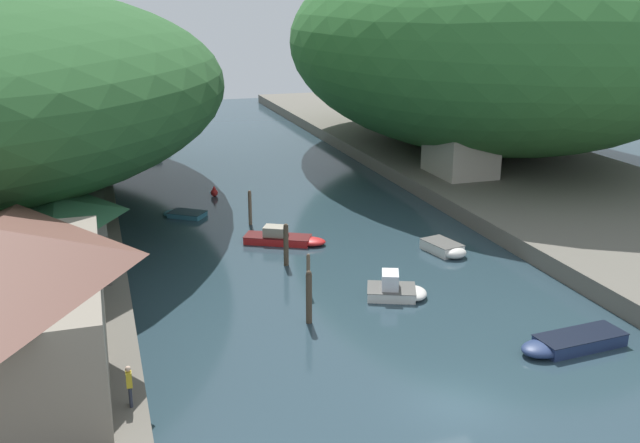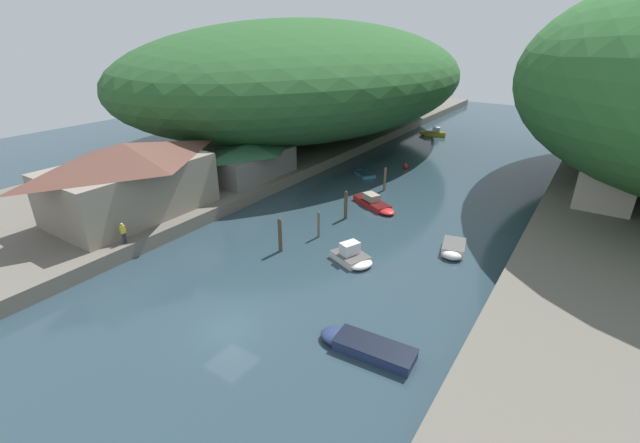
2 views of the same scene
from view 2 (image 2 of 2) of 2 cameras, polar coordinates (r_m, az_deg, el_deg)
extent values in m
plane|color=#283D47|center=(49.39, 13.23, 4.53)|extent=(130.00, 130.00, 0.00)
cube|color=#666056|center=(60.76, -7.70, 9.25)|extent=(22.00, 120.00, 1.20)
ellipsoid|color=#285628|center=(69.01, -2.08, 18.70)|extent=(43.98, 61.57, 16.46)
cube|color=gray|center=(40.84, -23.89, 4.06)|extent=(7.85, 12.96, 4.58)
pyramid|color=brown|center=(39.97, -24.66, 8.29)|extent=(8.47, 13.99, 1.73)
cube|color=slate|center=(47.96, -9.33, 7.54)|extent=(5.49, 9.82, 2.79)
pyramid|color=#38704C|center=(47.45, -9.48, 9.74)|extent=(5.93, 10.61, 1.01)
cube|color=#B2A899|center=(47.61, 33.82, 3.99)|extent=(4.57, 6.09, 3.50)
pyramid|color=#3D4247|center=(47.03, 34.46, 6.59)|extent=(4.94, 6.57, 1.07)
cube|color=red|center=(43.15, 6.93, 2.46)|extent=(4.67, 3.47, 0.49)
ellipsoid|color=red|center=(41.51, 8.68, 1.44)|extent=(2.67, 2.37, 0.49)
cube|color=#450A0A|center=(43.06, 6.95, 2.78)|extent=(4.76, 3.54, 0.03)
cube|color=#9E937F|center=(43.04, 6.86, 3.25)|extent=(1.89, 1.71, 0.69)
cube|color=silver|center=(32.83, 4.05, -4.77)|extent=(3.19, 2.84, 0.53)
ellipsoid|color=silver|center=(31.94, 5.51, -5.72)|extent=(1.93, 2.25, 0.53)
cube|color=#504E4A|center=(32.69, 4.06, -4.34)|extent=(3.26, 2.90, 0.03)
cube|color=silver|center=(32.53, 4.00, -3.58)|extent=(1.38, 1.64, 0.94)
cube|color=navy|center=(24.38, 7.28, -16.60)|extent=(4.47, 2.02, 0.62)
ellipsoid|color=navy|center=(25.04, 2.52, -15.10)|extent=(2.29, 1.77, 0.62)
cube|color=black|center=(24.17, 7.32, -16.02)|extent=(4.56, 2.06, 0.03)
cube|color=gold|center=(74.43, 15.09, 11.21)|extent=(3.60, 2.24, 0.65)
ellipsoid|color=gold|center=(74.47, 13.77, 11.35)|extent=(1.98, 1.67, 0.65)
cube|color=#4C3E0E|center=(74.36, 15.11, 11.47)|extent=(3.68, 2.29, 0.03)
cube|color=silver|center=(74.28, 15.23, 11.74)|extent=(1.40, 1.21, 0.79)
cube|color=teal|center=(52.07, 6.01, 6.30)|extent=(3.08, 2.86, 0.38)
ellipsoid|color=teal|center=(53.18, 5.39, 6.71)|extent=(1.98, 2.04, 0.38)
cube|color=#132A33|center=(52.01, 6.02, 6.51)|extent=(3.14, 2.92, 0.03)
cube|color=silver|center=(35.63, 17.39, -3.31)|extent=(2.18, 2.91, 0.67)
ellipsoid|color=silver|center=(34.47, 17.19, -4.26)|extent=(1.82, 1.62, 0.67)
cube|color=#504E4A|center=(35.48, 17.46, -2.81)|extent=(2.23, 2.97, 0.03)
cylinder|color=#4C3D2D|center=(33.71, -5.34, -1.94)|extent=(0.32, 0.32, 2.67)
sphere|color=#4C3D2D|center=(33.12, -5.43, 0.23)|extent=(0.29, 0.29, 0.29)
cylinder|color=brown|center=(35.95, -0.19, -0.49)|extent=(0.22, 0.22, 2.21)
sphere|color=brown|center=(35.49, -0.19, 1.19)|extent=(0.19, 0.19, 0.19)
cylinder|color=#4C3D2D|center=(39.51, 3.46, 2.08)|extent=(0.31, 0.31, 2.53)
sphere|color=#4C3D2D|center=(39.02, 3.50, 3.89)|extent=(0.28, 0.28, 0.28)
cylinder|color=brown|center=(47.12, 8.64, 5.53)|extent=(0.26, 0.26, 2.45)
sphere|color=brown|center=(46.73, 8.74, 7.01)|extent=(0.23, 0.23, 0.23)
sphere|color=red|center=(55.42, 11.34, 7.20)|extent=(0.62, 0.62, 0.62)
cone|color=red|center=(55.29, 11.38, 7.66)|extent=(0.31, 0.31, 0.31)
cylinder|color=#282D3D|center=(39.33, -20.10, 1.03)|extent=(0.13, 0.13, 0.85)
cylinder|color=#282D3D|center=(39.43, -19.90, 1.12)|extent=(0.13, 0.13, 0.85)
cube|color=#B2231E|center=(39.11, -20.15, 2.06)|extent=(0.24, 0.39, 0.62)
sphere|color=beige|center=(38.96, -20.24, 2.63)|extent=(0.22, 0.22, 0.22)
cylinder|color=#282D3D|center=(35.80, -24.75, -2.08)|extent=(0.13, 0.13, 0.85)
cylinder|color=#282D3D|center=(35.88, -24.51, -1.98)|extent=(0.13, 0.13, 0.85)
cube|color=gold|center=(35.55, -24.83, -0.97)|extent=(0.22, 0.38, 0.62)
sphere|color=beige|center=(35.39, -24.95, -0.35)|extent=(0.22, 0.22, 0.22)
camera|label=1|loc=(30.25, -74.58, 6.49)|focal=40.00mm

